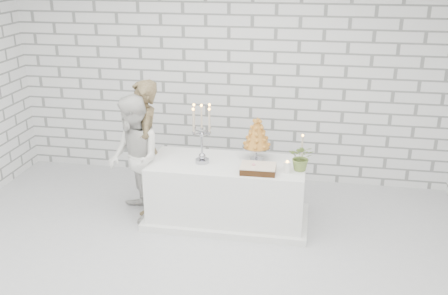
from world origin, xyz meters
TOP-DOWN VIEW (x-y plane):
  - ground at (0.00, 0.00)m, footprint 6.00×5.00m
  - wall_back at (0.00, 2.50)m, footprint 6.00×0.01m
  - cake_table at (0.22, 1.15)m, footprint 1.80×0.80m
  - groom at (-0.81, 1.25)m, footprint 0.61×0.71m
  - bride at (-0.88, 1.05)m, footprint 0.88×0.93m
  - candelabra at (-0.07, 1.10)m, footprint 0.33×0.33m
  - croquembouche at (0.54, 1.30)m, footprint 0.38×0.38m
  - chocolate_cake at (0.60, 0.94)m, footprint 0.39×0.28m
  - pillar_candle at (0.92, 0.99)m, footprint 0.09×0.09m
  - extra_taper at (1.06, 1.31)m, footprint 0.07×0.07m
  - flowers at (1.07, 1.08)m, footprint 0.30×0.27m

SIDE VIEW (x-z plane):
  - ground at x=0.00m, z-range -0.01..0.01m
  - cake_table at x=0.22m, z-range 0.00..0.75m
  - bride at x=-0.88m, z-range 0.00..1.52m
  - chocolate_cake at x=0.60m, z-range 0.75..0.83m
  - pillar_candle at x=0.92m, z-range 0.75..0.87m
  - groom at x=-0.81m, z-range 0.00..1.65m
  - flowers at x=1.07m, z-range 0.75..1.06m
  - extra_taper at x=1.06m, z-range 0.75..1.07m
  - croquembouche at x=0.54m, z-range 0.75..1.28m
  - candelabra at x=-0.07m, z-range 0.75..1.45m
  - wall_back at x=0.00m, z-range 0.00..3.00m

